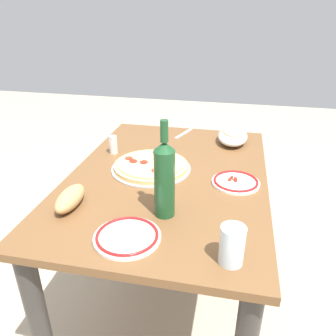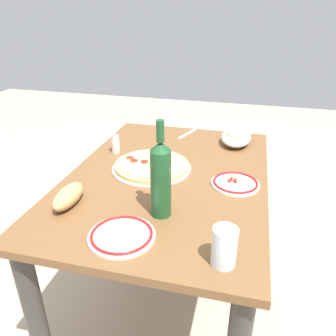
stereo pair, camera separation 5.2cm
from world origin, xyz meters
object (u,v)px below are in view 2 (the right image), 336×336
at_px(pepperoni_pizza, 152,166).
at_px(bread_loaf, 68,196).
at_px(dining_table, 168,202).
at_px(wine_bottle, 161,178).
at_px(water_glass, 224,247).
at_px(baked_pasta_dish, 236,136).
at_px(spice_shaker, 116,144).
at_px(side_plate_far, 122,235).
at_px(side_plate_near, 235,183).

distance_m(pepperoni_pizza, bread_loaf, 0.41).
xyz_separation_m(dining_table, pepperoni_pizza, (0.04, 0.08, 0.15)).
bearing_deg(pepperoni_pizza, bread_loaf, 149.75).
distance_m(pepperoni_pizza, wine_bottle, 0.38).
bearing_deg(pepperoni_pizza, water_glass, -145.08).
bearing_deg(baked_pasta_dish, dining_table, 149.03).
relative_size(pepperoni_pizza, baked_pasta_dish, 1.44).
bearing_deg(pepperoni_pizza, spice_shaker, 59.32).
relative_size(wine_bottle, water_glass, 2.89).
distance_m(water_glass, side_plate_far, 0.32).
distance_m(side_plate_near, bread_loaf, 0.64).
bearing_deg(side_plate_far, baked_pasta_dish, -18.30).
height_order(side_plate_far, bread_loaf, bread_loaf).
height_order(pepperoni_pizza, spice_shaker, spice_shaker).
distance_m(dining_table, pepperoni_pizza, 0.18).
relative_size(water_glass, side_plate_near, 0.61).
distance_m(pepperoni_pizza, baked_pasta_dish, 0.51).
xyz_separation_m(water_glass, side_plate_near, (0.46, -0.00, -0.05)).
xyz_separation_m(dining_table, side_plate_near, (-0.02, -0.28, 0.15)).
bearing_deg(side_plate_near, pepperoni_pizza, 80.81).
bearing_deg(side_plate_far, dining_table, -4.38).
height_order(dining_table, wine_bottle, wine_bottle).
bearing_deg(wine_bottle, bread_loaf, 93.87).
bearing_deg(bread_loaf, side_plate_far, -117.67).
xyz_separation_m(dining_table, side_plate_far, (-0.45, 0.03, 0.15)).
distance_m(dining_table, side_plate_far, 0.47).
height_order(side_plate_near, spice_shaker, spice_shaker).
distance_m(baked_pasta_dish, spice_shaker, 0.61).
relative_size(water_glass, side_plate_far, 0.56).
relative_size(side_plate_far, spice_shaker, 2.41).
xyz_separation_m(baked_pasta_dish, wine_bottle, (-0.72, 0.20, 0.10)).
relative_size(dining_table, pepperoni_pizza, 3.44).
distance_m(wine_bottle, side_plate_far, 0.22).
distance_m(side_plate_near, side_plate_far, 0.53).
bearing_deg(side_plate_far, side_plate_near, -36.82).
xyz_separation_m(side_plate_near, spice_shaker, (0.19, 0.59, 0.03)).
bearing_deg(water_glass, baked_pasta_dish, 1.73).
xyz_separation_m(water_glass, side_plate_far, (0.04, 0.32, -0.05)).
xyz_separation_m(pepperoni_pizza, spice_shaker, (0.13, 0.22, 0.03)).
bearing_deg(wine_bottle, water_glass, -129.95).
relative_size(bread_loaf, spice_shaker, 2.03).
distance_m(dining_table, bread_loaf, 0.46).
height_order(wine_bottle, water_glass, wine_bottle).
bearing_deg(dining_table, water_glass, -149.98).
xyz_separation_m(dining_table, bread_loaf, (-0.32, 0.29, 0.17)).
bearing_deg(wine_bottle, pepperoni_pizza, 22.04).
bearing_deg(baked_pasta_dish, pepperoni_pizza, 139.01).
distance_m(dining_table, wine_bottle, 0.41).
xyz_separation_m(side_plate_far, spice_shaker, (0.61, 0.27, 0.03)).
relative_size(side_plate_near, bread_loaf, 1.08).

